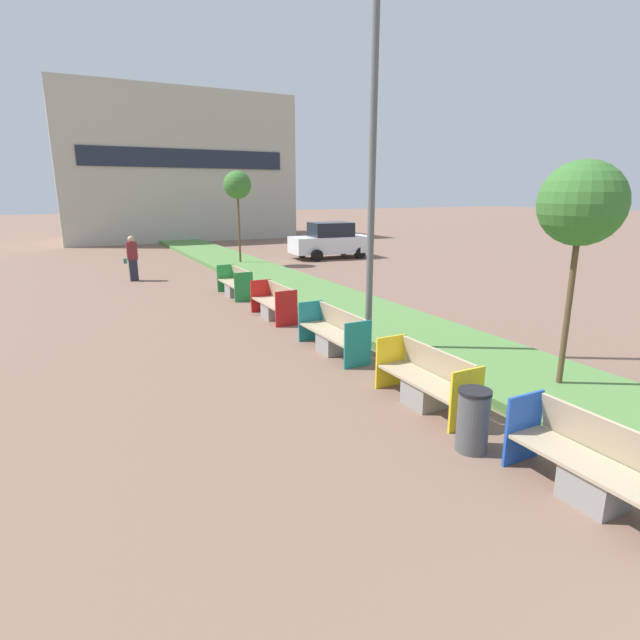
{
  "coord_description": "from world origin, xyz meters",
  "views": [
    {
      "loc": [
        -4.12,
        0.74,
        3.42
      ],
      "look_at": [
        0.9,
        10.45,
        0.6
      ],
      "focal_mm": 28.0,
      "sensor_mm": 36.0,
      "label": 1
    }
  ],
  "objects_px": {
    "bench_blue_frame": "(598,473)",
    "litter_bin": "(473,420)",
    "sapling_tree_far": "(237,186)",
    "bench_yellow_frame": "(426,384)",
    "bench_green_frame": "(235,285)",
    "street_lamp_post": "(373,138)",
    "bench_red_frame": "(274,305)",
    "pedestrian_walking": "(132,258)",
    "parked_car_distant": "(331,241)",
    "bench_teal_frame": "(334,336)",
    "sapling_tree_near": "(582,205)"
  },
  "relations": [
    {
      "from": "bench_blue_frame",
      "to": "litter_bin",
      "type": "xyz_separation_m",
      "value": [
        -0.4,
        1.53,
        0.07
      ]
    },
    {
      "from": "litter_bin",
      "to": "sapling_tree_far",
      "type": "distance_m",
      "value": 18.68
    },
    {
      "from": "sapling_tree_far",
      "to": "bench_blue_frame",
      "type": "bearing_deg",
      "value": -97.0
    },
    {
      "from": "bench_yellow_frame",
      "to": "sapling_tree_far",
      "type": "bearing_deg",
      "value": 81.76
    },
    {
      "from": "bench_green_frame",
      "to": "street_lamp_post",
      "type": "bearing_deg",
      "value": -85.18
    },
    {
      "from": "bench_red_frame",
      "to": "bench_green_frame",
      "type": "distance_m",
      "value": 3.44
    },
    {
      "from": "bench_green_frame",
      "to": "street_lamp_post",
      "type": "distance_m",
      "value": 8.37
    },
    {
      "from": "street_lamp_post",
      "to": "pedestrian_walking",
      "type": "height_order",
      "value": "street_lamp_post"
    },
    {
      "from": "bench_red_frame",
      "to": "litter_bin",
      "type": "relative_size",
      "value": 2.16
    },
    {
      "from": "sapling_tree_far",
      "to": "street_lamp_post",
      "type": "bearing_deg",
      "value": -97.35
    },
    {
      "from": "parked_car_distant",
      "to": "bench_yellow_frame",
      "type": "bearing_deg",
      "value": -108.35
    },
    {
      "from": "bench_yellow_frame",
      "to": "sapling_tree_far",
      "type": "relative_size",
      "value": 0.45
    },
    {
      "from": "bench_teal_frame",
      "to": "sapling_tree_far",
      "type": "height_order",
      "value": "sapling_tree_far"
    },
    {
      "from": "parked_car_distant",
      "to": "sapling_tree_far",
      "type": "bearing_deg",
      "value": -169.17
    },
    {
      "from": "bench_teal_frame",
      "to": "sapling_tree_far",
      "type": "distance_m",
      "value": 14.17
    },
    {
      "from": "bench_blue_frame",
      "to": "litter_bin",
      "type": "height_order",
      "value": "bench_blue_frame"
    },
    {
      "from": "bench_red_frame",
      "to": "sapling_tree_near",
      "type": "xyz_separation_m",
      "value": [
        2.42,
        -7.2,
        2.86
      ]
    },
    {
      "from": "sapling_tree_near",
      "to": "sapling_tree_far",
      "type": "distance_m",
      "value": 17.36
    },
    {
      "from": "bench_teal_frame",
      "to": "sapling_tree_near",
      "type": "relative_size",
      "value": 0.55
    },
    {
      "from": "bench_blue_frame",
      "to": "pedestrian_walking",
      "type": "xyz_separation_m",
      "value": [
        -2.65,
        17.66,
        0.53
      ]
    },
    {
      "from": "bench_teal_frame",
      "to": "pedestrian_walking",
      "type": "relative_size",
      "value": 1.23
    },
    {
      "from": "parked_car_distant",
      "to": "bench_green_frame",
      "type": "bearing_deg",
      "value": -131.0
    },
    {
      "from": "litter_bin",
      "to": "bench_green_frame",
      "type": "bearing_deg",
      "value": 88.0
    },
    {
      "from": "bench_red_frame",
      "to": "pedestrian_walking",
      "type": "bearing_deg",
      "value": 108.05
    },
    {
      "from": "bench_blue_frame",
      "to": "sapling_tree_near",
      "type": "relative_size",
      "value": 0.53
    },
    {
      "from": "bench_yellow_frame",
      "to": "street_lamp_post",
      "type": "bearing_deg",
      "value": 77.25
    },
    {
      "from": "sapling_tree_near",
      "to": "pedestrian_walking",
      "type": "relative_size",
      "value": 2.23
    },
    {
      "from": "sapling_tree_near",
      "to": "parked_car_distant",
      "type": "bearing_deg",
      "value": 73.94
    },
    {
      "from": "bench_teal_frame",
      "to": "street_lamp_post",
      "type": "xyz_separation_m",
      "value": [
        0.61,
        -0.43,
        4.07
      ]
    },
    {
      "from": "bench_green_frame",
      "to": "bench_teal_frame",
      "type": "bearing_deg",
      "value": -89.98
    },
    {
      "from": "sapling_tree_near",
      "to": "bench_blue_frame",
      "type": "bearing_deg",
      "value": -135.83
    },
    {
      "from": "pedestrian_walking",
      "to": "bench_yellow_frame",
      "type": "bearing_deg",
      "value": -79.78
    },
    {
      "from": "bench_red_frame",
      "to": "bench_green_frame",
      "type": "relative_size",
      "value": 0.96
    },
    {
      "from": "pedestrian_walking",
      "to": "bench_teal_frame",
      "type": "bearing_deg",
      "value": -77.06
    },
    {
      "from": "bench_green_frame",
      "to": "pedestrian_walking",
      "type": "distance_m",
      "value": 5.4
    },
    {
      "from": "bench_teal_frame",
      "to": "litter_bin",
      "type": "distance_m",
      "value": 4.63
    },
    {
      "from": "pedestrian_walking",
      "to": "bench_green_frame",
      "type": "bearing_deg",
      "value": -60.49
    },
    {
      "from": "sapling_tree_far",
      "to": "pedestrian_walking",
      "type": "bearing_deg",
      "value": -158.05
    },
    {
      "from": "street_lamp_post",
      "to": "parked_car_distant",
      "type": "bearing_deg",
      "value": 64.39
    },
    {
      "from": "bench_blue_frame",
      "to": "street_lamp_post",
      "type": "relative_size",
      "value": 0.26
    },
    {
      "from": "sapling_tree_near",
      "to": "street_lamp_post",
      "type": "bearing_deg",
      "value": 118.24
    },
    {
      "from": "bench_green_frame",
      "to": "litter_bin",
      "type": "distance_m",
      "value": 11.47
    },
    {
      "from": "bench_red_frame",
      "to": "pedestrian_walking",
      "type": "relative_size",
      "value": 1.08
    },
    {
      "from": "pedestrian_walking",
      "to": "sapling_tree_far",
      "type": "bearing_deg",
      "value": 21.95
    },
    {
      "from": "sapling_tree_near",
      "to": "pedestrian_walking",
      "type": "xyz_separation_m",
      "value": [
        -5.06,
        15.31,
        -2.32
      ]
    },
    {
      "from": "bench_red_frame",
      "to": "sapling_tree_near",
      "type": "bearing_deg",
      "value": -71.42
    },
    {
      "from": "bench_blue_frame",
      "to": "bench_yellow_frame",
      "type": "xyz_separation_m",
      "value": [
        -0.0,
        3.0,
        -0.0
      ]
    },
    {
      "from": "sapling_tree_far",
      "to": "pedestrian_walking",
      "type": "height_order",
      "value": "sapling_tree_far"
    },
    {
      "from": "litter_bin",
      "to": "pedestrian_walking",
      "type": "relative_size",
      "value": 0.5
    },
    {
      "from": "bench_green_frame",
      "to": "parked_car_distant",
      "type": "xyz_separation_m",
      "value": [
        7.56,
        7.21,
        0.55
      ]
    }
  ]
}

